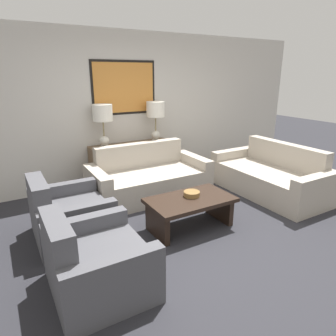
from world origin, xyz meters
TOP-DOWN VIEW (x-y plane):
  - ground_plane at (0.00, 0.00)m, footprint 20.00×20.00m
  - back_wall at (0.00, 2.48)m, footprint 7.95×0.12m
  - console_table at (0.00, 2.21)m, footprint 1.48×0.39m
  - table_lamp_left at (-0.49, 2.21)m, footprint 0.33×0.33m
  - table_lamp_right at (0.49, 2.21)m, footprint 0.33×0.33m
  - couch_by_back_wall at (0.00, 1.55)m, footprint 1.91×0.93m
  - couch_by_side at (1.80, 0.61)m, footprint 0.93×1.91m
  - coffee_table at (-0.03, 0.29)m, footprint 1.10×0.64m
  - decorative_bowl at (0.03, 0.34)m, footprint 0.21×0.21m
  - armchair_near_back_wall at (-1.45, 0.84)m, footprint 0.86×0.96m
  - armchair_near_camera at (-1.45, -0.26)m, footprint 0.86×0.96m

SIDE VIEW (x-z plane):
  - ground_plane at x=0.00m, z-range 0.00..0.00m
  - armchair_near_back_wall at x=-1.45m, z-range -0.13..0.67m
  - armchair_near_camera at x=-1.45m, z-range -0.13..0.67m
  - couch_by_back_wall at x=0.00m, z-range -0.13..0.69m
  - couch_by_side at x=1.80m, z-range -0.13..0.69m
  - coffee_table at x=-0.03m, z-range 0.09..0.51m
  - console_table at x=0.00m, z-range 0.00..0.74m
  - decorative_bowl at x=0.03m, z-range 0.41..0.48m
  - table_lamp_left at x=-0.49m, z-range 0.89..1.61m
  - table_lamp_right at x=0.49m, z-range 0.89..1.61m
  - back_wall at x=0.00m, z-range 0.01..2.66m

